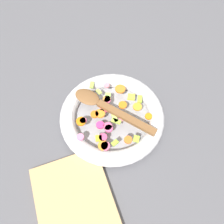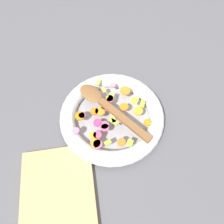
{
  "view_description": "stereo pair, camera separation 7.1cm",
  "coord_description": "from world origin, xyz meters",
  "views": [
    {
      "loc": [
        -0.34,
        0.12,
        0.66
      ],
      "look_at": [
        0.0,
        0.0,
        0.05
      ],
      "focal_mm": 35.0,
      "sensor_mm": 36.0,
      "label": 1
    },
    {
      "loc": [
        -0.36,
        0.06,
        0.66
      ],
      "look_at": [
        0.0,
        0.0,
        0.05
      ],
      "focal_mm": 35.0,
      "sensor_mm": 36.0,
      "label": 2
    }
  ],
  "objects": [
    {
      "name": "ground_plane",
      "position": [
        0.0,
        0.0,
        0.0
      ],
      "size": [
        4.0,
        4.0,
        0.0
      ],
      "primitive_type": "plane",
      "color": "#4C4C51"
    },
    {
      "name": "skillet",
      "position": [
        0.0,
        0.0,
        0.02
      ],
      "size": [
        0.35,
        0.35,
        0.05
      ],
      "color": "gray",
      "rests_on": "ground_plane"
    },
    {
      "name": "chopped_vegetables",
      "position": [
        -0.01,
        0.01,
        0.05
      ],
      "size": [
        0.27,
        0.25,
        0.01
      ],
      "color": "orange",
      "rests_on": "skillet"
    },
    {
      "name": "cutting_board",
      "position": [
        -0.22,
        0.19,
        0.01
      ],
      "size": [
        0.27,
        0.21,
        0.02
      ],
      "color": "tan",
      "rests_on": "ground_plane"
    },
    {
      "name": "wooden_spoon",
      "position": [
        0.02,
        0.02,
        0.06
      ],
      "size": [
        0.26,
        0.21,
        0.01
      ],
      "color": "brown",
      "rests_on": "chopped_vegetables"
    }
  ]
}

